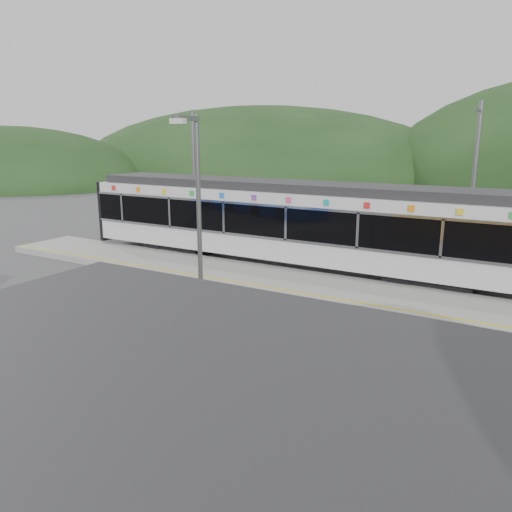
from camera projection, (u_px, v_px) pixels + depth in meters
The scene contains 9 objects.
ground at pixel (209, 305), 17.10m from camera, with size 120.00×120.00×0.00m, color #4C4C4F.
hills at pixel (428, 292), 18.52m from camera, with size 146.00×149.00×26.00m.
platform at pixel (257, 278), 19.84m from camera, with size 26.00×3.20×0.30m, color #9E9E99.
yellow_line at pixel (240, 282), 18.71m from camera, with size 26.00×0.10×0.01m, color yellow.
train at pixel (291, 221), 21.58m from camera, with size 20.44×3.01×3.74m.
catenary_mast_west at pixel (193, 174), 26.87m from camera, with size 0.18×1.80×7.00m.
catenary_mast_east at pixel (473, 187), 20.03m from camera, with size 0.18×1.80×7.00m.
station_shelter at pixel (179, 471), 6.24m from camera, with size 9.20×6.20×3.00m.
lamp_post at pixel (196, 216), 12.68m from camera, with size 0.38×1.10×6.16m.
Camera 1 is at (9.56, -13.22, 5.62)m, focal length 35.00 mm.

